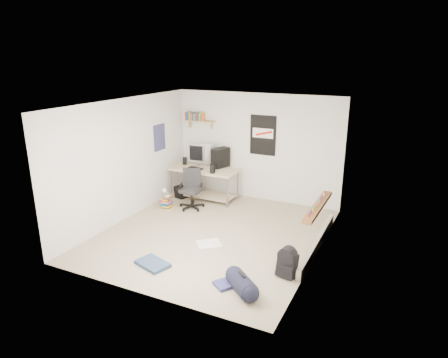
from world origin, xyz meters
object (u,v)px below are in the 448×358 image
at_px(backpack, 287,265).
at_px(desk, 204,184).
at_px(duffel_bag, 242,283).
at_px(office_chair, 191,187).
at_px(book_stack, 167,201).

bearing_deg(backpack, desk, 150.40).
bearing_deg(duffel_bag, desk, 167.25).
xyz_separation_m(desk, office_chair, (0.05, -0.68, 0.12)).
distance_m(duffel_bag, book_stack, 3.68).
height_order(office_chair, duffel_bag, office_chair).
relative_size(desk, backpack, 4.19).
bearing_deg(backpack, duffel_bag, -111.24).
relative_size(duffel_bag, book_stack, 1.18).
bearing_deg(office_chair, backpack, -57.82).
xyz_separation_m(backpack, duffel_bag, (-0.47, -0.70, -0.06)).
xyz_separation_m(desk, backpack, (2.85, -2.56, -0.16)).
bearing_deg(duffel_bag, backpack, 97.53).
bearing_deg(desk, backpack, -18.28).
distance_m(desk, duffel_bag, 4.04).
xyz_separation_m(office_chair, duffel_bag, (2.34, -2.57, -0.35)).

